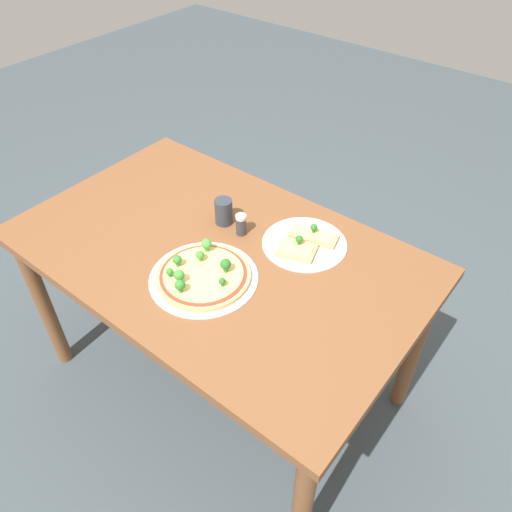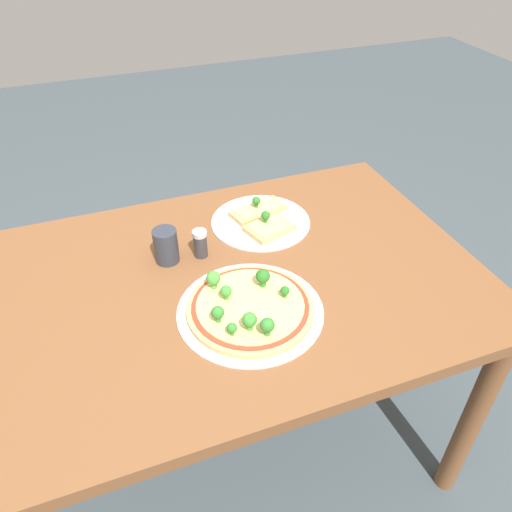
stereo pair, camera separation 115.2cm
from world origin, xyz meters
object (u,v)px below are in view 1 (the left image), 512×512
Objects in this scene: dining_table at (218,268)px; pizza_tray_whole at (203,275)px; condiment_shaker at (241,224)px; drinking_cup at (224,212)px; pizza_tray_slice at (305,243)px.

pizza_tray_whole is at bearing 115.00° from dining_table.
condiment_shaker is (0.05, -0.25, 0.03)m from pizza_tray_whole.
drinking_cup reaches higher than condiment_shaker.
pizza_tray_whole is 3.64× the size of drinking_cup.
dining_table is 4.02× the size of pizza_tray_whole.
pizza_tray_whole is 4.39× the size of condiment_shaker.
pizza_tray_slice is (-0.16, -0.34, -0.00)m from pizza_tray_whole.
pizza_tray_slice is 0.31m from drinking_cup.
condiment_shaker is at bearing -78.82° from pizza_tray_whole.
drinking_cup is at bearing -61.92° from pizza_tray_whole.
drinking_cup is (0.08, -0.13, 0.14)m from dining_table.
condiment_shaker is (-0.01, -0.12, 0.13)m from dining_table.
drinking_cup is (0.14, -0.26, 0.03)m from pizza_tray_whole.
drinking_cup is 0.09m from condiment_shaker.
pizza_tray_whole reaches higher than dining_table.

